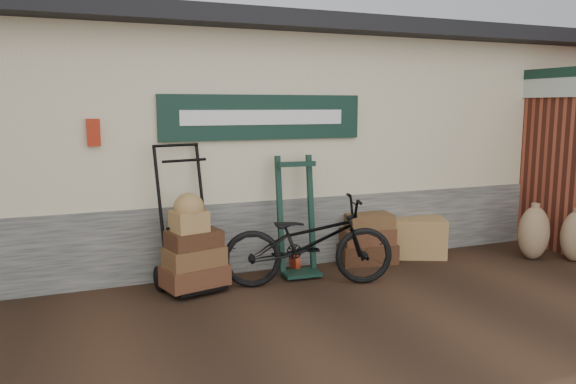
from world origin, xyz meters
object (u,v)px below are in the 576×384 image
(porter_trolley, at_px, (186,216))
(bicycle, at_px, (309,237))
(green_barrow, at_px, (297,216))
(wicker_hamper, at_px, (414,237))
(suitcase_stack, at_px, (366,238))

(porter_trolley, height_order, bicycle, porter_trolley)
(green_barrow, relative_size, wicker_hamper, 1.79)
(suitcase_stack, bearing_deg, wicker_hamper, 3.04)
(wicker_hamper, bearing_deg, green_barrow, -174.49)
(suitcase_stack, relative_size, bicycle, 0.38)
(wicker_hamper, relative_size, bicycle, 0.41)
(porter_trolley, bearing_deg, green_barrow, -13.12)
(green_barrow, relative_size, suitcase_stack, 1.95)
(porter_trolley, bearing_deg, wicker_hamper, -10.27)
(porter_trolley, distance_m, bicycle, 1.43)
(porter_trolley, relative_size, suitcase_stack, 2.23)
(suitcase_stack, bearing_deg, porter_trolley, -176.47)
(wicker_hamper, height_order, bicycle, bicycle)
(porter_trolley, xyz_separation_m, suitcase_stack, (2.46, 0.15, -0.51))
(suitcase_stack, bearing_deg, green_barrow, -172.67)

